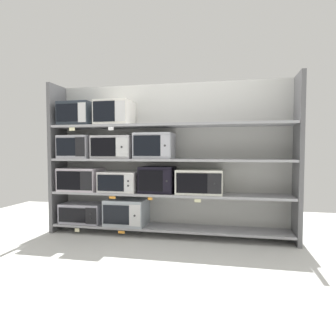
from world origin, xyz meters
name	(u,v)px	position (x,y,z in m)	size (l,w,h in m)	color
ground	(147,265)	(0.00, -1.00, -0.01)	(7.04, 6.00, 0.02)	silver
back_panel	(171,158)	(0.00, 0.22, 0.99)	(3.24, 0.04, 1.98)	#B2B2AD
upright_left	(58,158)	(-1.55, 0.00, 0.99)	(0.05, 0.41, 1.98)	#5B5B5E
upright_right	(298,159)	(1.55, 0.00, 0.99)	(0.05, 0.41, 1.98)	#5B5B5E
shelf_0	(168,228)	(0.00, 0.00, 0.11)	(3.04, 0.41, 0.03)	#99999E
microwave_0	(84,213)	(-1.17, 0.00, 0.25)	(0.57, 0.38, 0.26)	#9C9AA8
microwave_1	(127,212)	(-0.55, 0.00, 0.29)	(0.52, 0.43, 0.34)	#9AA3AC
price_tag_0	(77,230)	(-1.16, -0.21, 0.06)	(0.06, 0.00, 0.05)	beige
price_tag_1	(121,232)	(-0.56, -0.21, 0.07)	(0.09, 0.00, 0.03)	orange
shelf_1	(168,194)	(0.00, 0.00, 0.54)	(3.04, 0.41, 0.03)	#99999E
microwave_2	(82,179)	(-1.20, 0.00, 0.71)	(0.52, 0.43, 0.30)	#BCB2BC
microwave_3	(120,182)	(-0.64, 0.00, 0.69)	(0.50, 0.40, 0.26)	silver
microwave_4	(157,180)	(-0.14, 0.00, 0.72)	(0.43, 0.35, 0.34)	black
microwave_5	(200,182)	(0.40, 0.00, 0.71)	(0.57, 0.39, 0.30)	silver
price_tag_2	(112,197)	(-0.67, -0.21, 0.51)	(0.09, 0.00, 0.03)	orange
price_tag_3	(150,199)	(-0.18, -0.21, 0.50)	(0.06, 0.00, 0.03)	orange
price_tag_4	(198,201)	(0.40, -0.21, 0.50)	(0.08, 0.00, 0.04)	beige
shelf_2	(168,160)	(0.00, 0.00, 0.98)	(3.04, 0.41, 0.03)	#99999E
microwave_6	(78,147)	(-1.25, 0.00, 1.14)	(0.42, 0.40, 0.30)	#A2A2AB
microwave_7	(114,147)	(-0.73, 0.00, 1.14)	(0.53, 0.36, 0.30)	#BDBABE
microwave_8	(154,146)	(-0.18, 0.00, 1.15)	(0.48, 0.36, 0.33)	#B0B2BB
shelf_3	(168,126)	(0.00, 0.00, 1.41)	(3.04, 0.41, 0.03)	#99999E
microwave_9	(78,114)	(-1.24, 0.00, 1.58)	(0.44, 0.37, 0.31)	#272F37
microwave_10	(115,113)	(-0.71, 0.00, 1.58)	(0.45, 0.41, 0.31)	silver
price_tag_5	(72,129)	(-1.21, -0.21, 1.37)	(0.08, 0.00, 0.04)	beige
price_tag_6	(111,128)	(-0.68, -0.21, 1.37)	(0.07, 0.00, 0.04)	white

